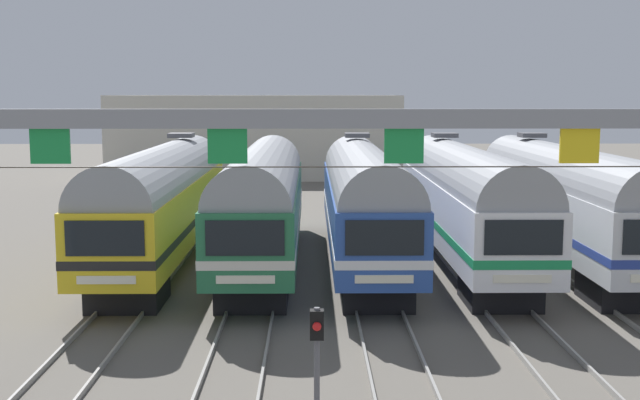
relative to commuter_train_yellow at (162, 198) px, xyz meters
name	(u,v)px	position (x,y,z in m)	size (l,w,h in m)	color
ground_plane	(363,264)	(8.05, 0.00, -2.69)	(160.00, 160.00, 0.00)	#5B564F
track_bed	(345,205)	(8.05, 17.00, -2.61)	(17.61, 70.00, 0.15)	gray
commuter_train_yellow	(162,198)	(0.00, 0.00, 0.00)	(2.88, 18.06, 5.05)	gold
commuter_train_green	(263,198)	(4.03, 0.00, 0.00)	(2.88, 18.06, 4.77)	#236B42
commuter_train_blue	(364,198)	(8.05, 0.00, 0.00)	(2.88, 18.06, 5.05)	#284C9E
commuter_train_white	(464,198)	(12.08, 0.00, 0.00)	(2.88, 18.06, 5.05)	white
commuter_train_silver	(564,198)	(16.10, 0.00, 0.00)	(2.88, 18.06, 5.05)	silver
catenary_gantry	(404,163)	(8.05, -13.50, 2.55)	(21.34, 0.44, 6.97)	gray
yard_signal_mast	(317,345)	(6.04, -16.15, -0.89)	(0.28, 0.35, 2.56)	#59595E
maintenance_building	(257,136)	(1.46, 35.81, 0.68)	(23.48, 10.00, 6.74)	beige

